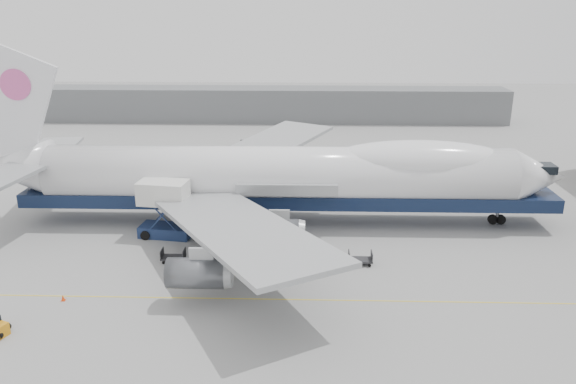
{
  "coord_description": "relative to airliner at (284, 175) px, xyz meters",
  "views": [
    {
      "loc": [
        2.86,
        -48.53,
        24.23
      ],
      "look_at": [
        1.22,
        6.0,
        5.67
      ],
      "focal_mm": 35.0,
      "sensor_mm": 36.0,
      "label": 1
    }
  ],
  "objects": [
    {
      "name": "dolly_1",
      "position": [
        -6.87,
        -10.94,
        -5.09
      ],
      "size": [
        2.3,
        1.35,
        1.3
      ],
      "color": "#2D2D30",
      "rests_on": "ground"
    },
    {
      "name": "airliner",
      "position": [
        0.0,
        0.0,
        0.0
      ],
      "size": [
        67.0,
        55.3,
        19.98
      ],
      "color": "white",
      "rests_on": "ground"
    },
    {
      "name": "traffic_cone",
      "position": [
        -18.28,
        -18.74,
        -5.37
      ],
      "size": [
        0.36,
        0.36,
        0.53
      ],
      "rotation": [
        0.0,
        0.0,
        0.0
      ],
      "color": "red",
      "rests_on": "ground"
    },
    {
      "name": "dolly_3",
      "position": [
        0.44,
        -10.94,
        -5.09
      ],
      "size": [
        2.3,
        1.35,
        1.3
      ],
      "color": "#2D2D30",
      "rests_on": "ground"
    },
    {
      "name": "catering_truck",
      "position": [
        -12.74,
        -4.56,
        -2.16
      ],
      "size": [
        5.86,
        4.39,
        6.22
      ],
      "rotation": [
        0.0,
        0.0,
        -0.13
      ],
      "color": "navy",
      "rests_on": "ground"
    },
    {
      "name": "ground",
      "position": [
        -0.64,
        -12.0,
        -5.62
      ],
      "size": [
        260.0,
        260.0,
        0.0
      ],
      "primitive_type": "plane",
      "color": "gray",
      "rests_on": "ground"
    },
    {
      "name": "hangar",
      "position": [
        -10.64,
        58.0,
        -2.12
      ],
      "size": [
        110.0,
        8.0,
        7.0
      ],
      "primitive_type": "cube",
      "color": "slate",
      "rests_on": "ground"
    },
    {
      "name": "dolly_5",
      "position": [
        7.74,
        -10.94,
        -5.09
      ],
      "size": [
        2.3,
        1.35,
        1.3
      ],
      "color": "#2D2D30",
      "rests_on": "ground"
    },
    {
      "name": "dolly_2",
      "position": [
        -3.22,
        -10.94,
        -5.09
      ],
      "size": [
        2.3,
        1.35,
        1.3
      ],
      "color": "#2D2D30",
      "rests_on": "ground"
    },
    {
      "name": "dolly_0",
      "position": [
        -10.53,
        -10.94,
        -5.09
      ],
      "size": [
        2.3,
        1.35,
        1.3
      ],
      "color": "#2D2D30",
      "rests_on": "ground"
    },
    {
      "name": "apron_line",
      "position": [
        -0.64,
        -18.0,
        -5.62
      ],
      "size": [
        60.0,
        0.15,
        0.01
      ],
      "primitive_type": "cube",
      "color": "gold",
      "rests_on": "ground"
    },
    {
      "name": "dolly_4",
      "position": [
        4.09,
        -10.94,
        -5.09
      ],
      "size": [
        2.3,
        1.35,
        1.3
      ],
      "color": "#2D2D30",
      "rests_on": "ground"
    }
  ]
}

